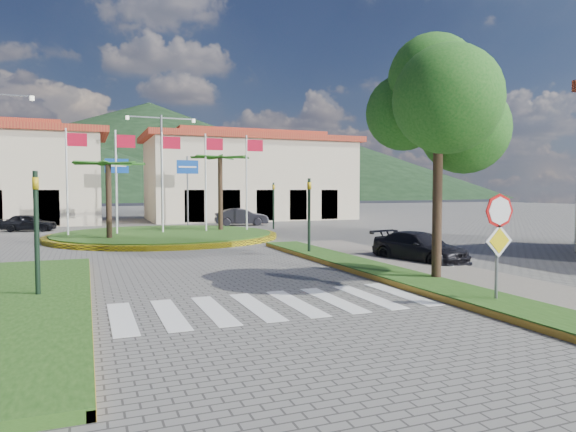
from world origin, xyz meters
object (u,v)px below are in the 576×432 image
object	(u,v)px
roundabout_island	(164,235)
car_dark_b	(241,217)
stop_sign	(499,230)
car_dark_a	(29,223)
car_side_right	(420,248)
deciduous_tree	(439,106)

from	to	relation	value
roundabout_island	car_dark_b	size ratio (longest dim) A/B	3.20
roundabout_island	stop_sign	xyz separation A→B (m)	(4.90, -20.04, 1.62)
car_dark_b	car_dark_a	bearing A→B (deg)	97.79
roundabout_island	car_dark_b	world-z (taller)	roundabout_island
car_dark_a	car_side_right	distance (m)	26.21
car_dark_a	car_dark_b	bearing A→B (deg)	-75.60
deciduous_tree	car_dark_b	distance (m)	25.44
car_dark_b	stop_sign	bearing A→B (deg)	-176.22
stop_sign	car_dark_b	xyz separation A→B (m)	(1.96, 28.04, -1.14)
deciduous_tree	car_dark_a	world-z (taller)	deciduous_tree
stop_sign	car_dark_a	distance (m)	30.71
roundabout_island	car_dark_b	bearing A→B (deg)	49.39
car_side_right	stop_sign	bearing A→B (deg)	-125.24
car_dark_a	car_side_right	xyz separation A→B (m)	(15.08, -21.43, 0.01)
roundabout_island	stop_sign	bearing A→B (deg)	-76.27
car_dark_a	car_dark_b	xyz separation A→B (m)	(14.44, 0.00, 0.08)
roundabout_island	car_dark_a	distance (m)	11.03
stop_sign	car_dark_b	size ratio (longest dim) A/B	0.67
roundabout_island	car_side_right	world-z (taller)	roundabout_island
stop_sign	deciduous_tree	size ratio (longest dim) A/B	0.39
roundabout_island	car_dark_a	size ratio (longest dim) A/B	3.79
deciduous_tree	stop_sign	bearing A→B (deg)	-101.18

